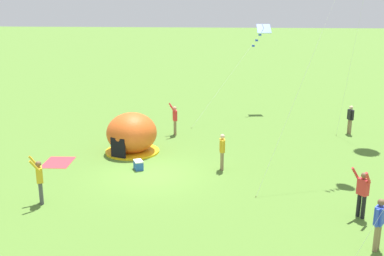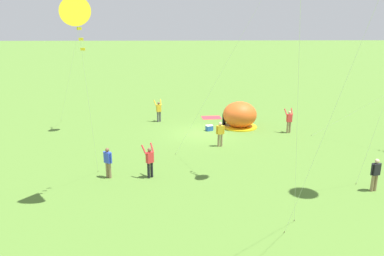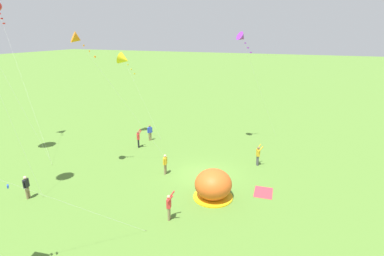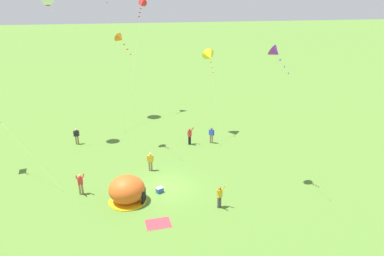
{
  "view_description": "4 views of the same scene",
  "coord_description": "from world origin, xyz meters",
  "px_view_note": "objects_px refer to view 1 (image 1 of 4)",
  "views": [
    {
      "loc": [
        18.83,
        4.01,
        7.36
      ],
      "look_at": [
        -1.49,
        1.73,
        1.83
      ],
      "focal_mm": 42.0,
      "sensor_mm": 36.0,
      "label": 1
    },
    {
      "loc": [
        1.76,
        27.46,
        8.21
      ],
      "look_at": [
        1.01,
        5.4,
        1.95
      ],
      "focal_mm": 35.0,
      "sensor_mm": 36.0,
      "label": 2
    },
    {
      "loc": [
        -21.02,
        -7.1,
        11.17
      ],
      "look_at": [
        3.21,
        2.49,
        2.82
      ],
      "focal_mm": 28.0,
      "sensor_mm": 36.0,
      "label": 3
    },
    {
      "loc": [
        -2.58,
        -26.49,
        15.12
      ],
      "look_at": [
        2.94,
        4.41,
        3.3
      ],
      "focal_mm": 35.0,
      "sensor_mm": 36.0,
      "label": 4
    }
  ],
  "objects_px": {
    "person_flying_kite": "(39,179)",
    "kite_blue": "(262,32)",
    "person_with_toddler": "(222,150)",
    "person_center_field": "(175,118)",
    "person_strolling": "(379,222)",
    "person_near_tent": "(350,118)",
    "popup_tent": "(132,134)",
    "person_watching_sky": "(362,192)",
    "cooler_box": "(138,165)"
  },
  "relations": [
    {
      "from": "cooler_box",
      "to": "person_with_toddler",
      "type": "xyz_separation_m",
      "value": [
        -0.42,
        3.88,
        0.74
      ]
    },
    {
      "from": "person_near_tent",
      "to": "kite_blue",
      "type": "bearing_deg",
      "value": -138.83
    },
    {
      "from": "person_near_tent",
      "to": "person_watching_sky",
      "type": "xyz_separation_m",
      "value": [
        11.37,
        -2.09,
        0.03
      ]
    },
    {
      "from": "person_center_field",
      "to": "kite_blue",
      "type": "height_order",
      "value": "kite_blue"
    },
    {
      "from": "person_strolling",
      "to": "person_with_toddler",
      "type": "bearing_deg",
      "value": -142.27
    },
    {
      "from": "person_strolling",
      "to": "person_near_tent",
      "type": "bearing_deg",
      "value": 171.08
    },
    {
      "from": "person_strolling",
      "to": "kite_blue",
      "type": "relative_size",
      "value": 0.27
    },
    {
      "from": "popup_tent",
      "to": "person_center_field",
      "type": "height_order",
      "value": "popup_tent"
    },
    {
      "from": "person_strolling",
      "to": "person_center_field",
      "type": "bearing_deg",
      "value": -146.19
    },
    {
      "from": "person_strolling",
      "to": "person_watching_sky",
      "type": "bearing_deg",
      "value": 178.59
    },
    {
      "from": "popup_tent",
      "to": "cooler_box",
      "type": "bearing_deg",
      "value": 19.91
    },
    {
      "from": "person_near_tent",
      "to": "person_center_field",
      "type": "bearing_deg",
      "value": -82.41
    },
    {
      "from": "person_flying_kite",
      "to": "kite_blue",
      "type": "relative_size",
      "value": 0.29
    },
    {
      "from": "popup_tent",
      "to": "person_watching_sky",
      "type": "height_order",
      "value": "popup_tent"
    },
    {
      "from": "cooler_box",
      "to": "person_strolling",
      "type": "distance_m",
      "value": 10.99
    },
    {
      "from": "kite_blue",
      "to": "person_strolling",
      "type": "bearing_deg",
      "value": 8.82
    },
    {
      "from": "person_watching_sky",
      "to": "kite_blue",
      "type": "bearing_deg",
      "value": -169.87
    },
    {
      "from": "cooler_box",
      "to": "person_with_toddler",
      "type": "bearing_deg",
      "value": 96.24
    },
    {
      "from": "cooler_box",
      "to": "person_strolling",
      "type": "relative_size",
      "value": 0.37
    },
    {
      "from": "person_center_field",
      "to": "person_strolling",
      "type": "bearing_deg",
      "value": 33.81
    },
    {
      "from": "person_with_toddler",
      "to": "person_center_field",
      "type": "xyz_separation_m",
      "value": [
        -5.61,
        -3.06,
        0.03
      ]
    },
    {
      "from": "person_watching_sky",
      "to": "kite_blue",
      "type": "xyz_separation_m",
      "value": [
        -17.29,
        -3.09,
        4.68
      ]
    },
    {
      "from": "person_center_field",
      "to": "person_watching_sky",
      "type": "xyz_separation_m",
      "value": [
        9.99,
        8.27,
        0.0
      ]
    },
    {
      "from": "person_strolling",
      "to": "person_flying_kite",
      "type": "distance_m",
      "value": 12.11
    },
    {
      "from": "person_near_tent",
      "to": "person_with_toddler",
      "type": "xyz_separation_m",
      "value": [
        6.99,
        -7.29,
        0.0
      ]
    },
    {
      "from": "cooler_box",
      "to": "person_flying_kite",
      "type": "xyz_separation_m",
      "value": [
        4.1,
        -2.89,
        0.78
      ]
    },
    {
      "from": "person_with_toddler",
      "to": "kite_blue",
      "type": "relative_size",
      "value": 0.27
    },
    {
      "from": "popup_tent",
      "to": "person_near_tent",
      "type": "bearing_deg",
      "value": 112.1
    },
    {
      "from": "cooler_box",
      "to": "person_center_field",
      "type": "bearing_deg",
      "value": 172.25
    },
    {
      "from": "cooler_box",
      "to": "person_with_toddler",
      "type": "height_order",
      "value": "person_with_toddler"
    },
    {
      "from": "person_near_tent",
      "to": "kite_blue",
      "type": "xyz_separation_m",
      "value": [
        -5.92,
        -5.18,
        4.71
      ]
    },
    {
      "from": "person_with_toddler",
      "to": "person_flying_kite",
      "type": "xyz_separation_m",
      "value": [
        4.52,
        -6.78,
        0.03
      ]
    },
    {
      "from": "popup_tent",
      "to": "person_watching_sky",
      "type": "relative_size",
      "value": 1.49
    },
    {
      "from": "person_flying_kite",
      "to": "person_center_field",
      "type": "distance_m",
      "value": 10.79
    },
    {
      "from": "person_with_toddler",
      "to": "person_watching_sky",
      "type": "height_order",
      "value": "person_watching_sky"
    },
    {
      "from": "cooler_box",
      "to": "kite_blue",
      "type": "relative_size",
      "value": 0.1
    },
    {
      "from": "person_flying_kite",
      "to": "kite_blue",
      "type": "bearing_deg",
      "value": 152.98
    },
    {
      "from": "person_with_toddler",
      "to": "person_flying_kite",
      "type": "relative_size",
      "value": 0.91
    },
    {
      "from": "person_with_toddler",
      "to": "popup_tent",
      "type": "bearing_deg",
      "value": -113.49
    },
    {
      "from": "kite_blue",
      "to": "cooler_box",
      "type": "bearing_deg",
      "value": -24.22
    },
    {
      "from": "popup_tent",
      "to": "kite_blue",
      "type": "relative_size",
      "value": 0.44
    },
    {
      "from": "person_flying_kite",
      "to": "person_center_field",
      "type": "xyz_separation_m",
      "value": [
        -10.13,
        3.71,
        0.0
      ]
    },
    {
      "from": "person_strolling",
      "to": "person_flying_kite",
      "type": "height_order",
      "value": "person_flying_kite"
    },
    {
      "from": "person_near_tent",
      "to": "kite_blue",
      "type": "distance_m",
      "value": 9.17
    },
    {
      "from": "popup_tent",
      "to": "kite_blue",
      "type": "bearing_deg",
      "value": 147.46
    },
    {
      "from": "popup_tent",
      "to": "person_flying_kite",
      "type": "xyz_separation_m",
      "value": [
        6.6,
        -1.98,
        0.0
      ]
    },
    {
      "from": "person_near_tent",
      "to": "person_strolling",
      "type": "distance_m",
      "value": 13.81
    },
    {
      "from": "person_near_tent",
      "to": "person_watching_sky",
      "type": "distance_m",
      "value": 11.56
    },
    {
      "from": "popup_tent",
      "to": "person_center_field",
      "type": "xyz_separation_m",
      "value": [
        -3.53,
        1.73,
        0.0
      ]
    },
    {
      "from": "person_center_field",
      "to": "popup_tent",
      "type": "bearing_deg",
      "value": -26.12
    }
  ]
}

